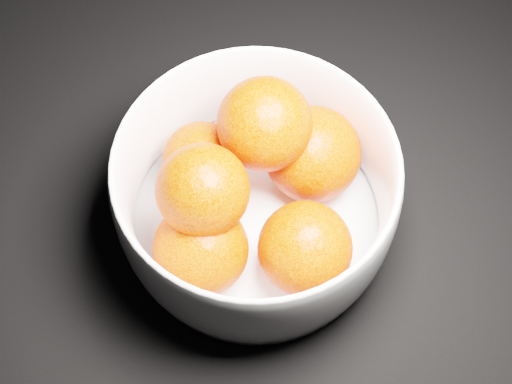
# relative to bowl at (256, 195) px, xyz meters

# --- Properties ---
(bowl) EXTENTS (0.24, 0.24, 0.12)m
(bowl) POSITION_rel_bowl_xyz_m (0.00, 0.00, 0.00)
(bowl) COLOR white
(bowl) RESTS_ON ground
(orange_pile) EXTENTS (0.18, 0.19, 0.13)m
(orange_pile) POSITION_rel_bowl_xyz_m (-0.00, 0.00, 0.01)
(orange_pile) COLOR #EC3409
(orange_pile) RESTS_ON bowl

